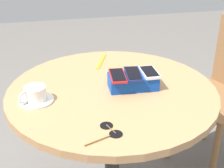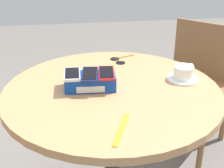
{
  "view_description": "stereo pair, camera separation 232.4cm",
  "coord_description": "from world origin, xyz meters",
  "px_view_note": "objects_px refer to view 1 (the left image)",
  "views": [
    {
      "loc": [
        0.26,
        1.15,
        1.37
      ],
      "look_at": [
        0.0,
        0.0,
        0.77
      ],
      "focal_mm": 50.0,
      "sensor_mm": 36.0,
      "label": 1
    },
    {
      "loc": [
        -0.16,
        -1.13,
        1.32
      ],
      "look_at": [
        0.0,
        0.0,
        0.77
      ],
      "focal_mm": 50.0,
      "sensor_mm": 36.0,
      "label": 2
    }
  ],
  "objects_px": {
    "phone_box": "(133,82)",
    "chair_near_window": "(224,95)",
    "sunglasses": "(110,131)",
    "phone_white": "(149,72)",
    "lanyard_strap": "(101,61)",
    "coffee_cup": "(35,93)",
    "saucer": "(36,100)",
    "phone_navy": "(133,74)",
    "round_table": "(112,119)",
    "phone_red": "(118,76)"
  },
  "relations": [
    {
      "from": "round_table",
      "to": "lanyard_strap",
      "type": "xyz_separation_m",
      "value": [
        -0.01,
        -0.3,
        0.16
      ]
    },
    {
      "from": "phone_navy",
      "to": "sunglasses",
      "type": "relative_size",
      "value": 1.11
    },
    {
      "from": "phone_red",
      "to": "saucer",
      "type": "distance_m",
      "value": 0.34
    },
    {
      "from": "lanyard_strap",
      "to": "sunglasses",
      "type": "distance_m",
      "value": 0.61
    },
    {
      "from": "phone_box",
      "to": "chair_near_window",
      "type": "height_order",
      "value": "chair_near_window"
    },
    {
      "from": "phone_white",
      "to": "lanyard_strap",
      "type": "bearing_deg",
      "value": -65.27
    },
    {
      "from": "lanyard_strap",
      "to": "sunglasses",
      "type": "relative_size",
      "value": 1.45
    },
    {
      "from": "phone_navy",
      "to": "lanyard_strap",
      "type": "height_order",
      "value": "phone_navy"
    },
    {
      "from": "phone_red",
      "to": "round_table",
      "type": "bearing_deg",
      "value": -34.83
    },
    {
      "from": "round_table",
      "to": "phone_box",
      "type": "bearing_deg",
      "value": 169.93
    },
    {
      "from": "phone_navy",
      "to": "phone_red",
      "type": "xyz_separation_m",
      "value": [
        0.07,
        0.0,
        0.0
      ]
    },
    {
      "from": "lanyard_strap",
      "to": "phone_white",
      "type": "bearing_deg",
      "value": 114.73
    },
    {
      "from": "phone_red",
      "to": "saucer",
      "type": "height_order",
      "value": "phone_red"
    },
    {
      "from": "phone_navy",
      "to": "phone_white",
      "type": "bearing_deg",
      "value": 175.9
    },
    {
      "from": "phone_red",
      "to": "chair_near_window",
      "type": "bearing_deg",
      "value": -157.37
    },
    {
      "from": "round_table",
      "to": "coffee_cup",
      "type": "distance_m",
      "value": 0.37
    },
    {
      "from": "chair_near_window",
      "to": "lanyard_strap",
      "type": "bearing_deg",
      "value": -0.9
    },
    {
      "from": "round_table",
      "to": "phone_red",
      "type": "relative_size",
      "value": 6.27
    },
    {
      "from": "phone_box",
      "to": "chair_near_window",
      "type": "bearing_deg",
      "value": -155.28
    },
    {
      "from": "phone_box",
      "to": "phone_red",
      "type": "bearing_deg",
      "value": -0.87
    },
    {
      "from": "phone_red",
      "to": "sunglasses",
      "type": "height_order",
      "value": "phone_red"
    },
    {
      "from": "coffee_cup",
      "to": "chair_near_window",
      "type": "distance_m",
      "value": 1.16
    },
    {
      "from": "sunglasses",
      "to": "chair_near_window",
      "type": "xyz_separation_m",
      "value": [
        -0.82,
        -0.59,
        -0.28
      ]
    },
    {
      "from": "round_table",
      "to": "coffee_cup",
      "type": "bearing_deg",
      "value": 7.68
    },
    {
      "from": "lanyard_strap",
      "to": "chair_near_window",
      "type": "distance_m",
      "value": 0.79
    },
    {
      "from": "phone_white",
      "to": "sunglasses",
      "type": "relative_size",
      "value": 0.91
    },
    {
      "from": "phone_box",
      "to": "sunglasses",
      "type": "height_order",
      "value": "phone_box"
    },
    {
      "from": "phone_white",
      "to": "phone_red",
      "type": "xyz_separation_m",
      "value": [
        0.14,
        -0.0,
        -0.0
      ]
    },
    {
      "from": "sunglasses",
      "to": "phone_white",
      "type": "bearing_deg",
      "value": -129.29
    },
    {
      "from": "phone_box",
      "to": "phone_red",
      "type": "distance_m",
      "value": 0.07
    },
    {
      "from": "phone_white",
      "to": "chair_near_window",
      "type": "distance_m",
      "value": 0.75
    },
    {
      "from": "sunglasses",
      "to": "chair_near_window",
      "type": "bearing_deg",
      "value": -144.25
    },
    {
      "from": "phone_box",
      "to": "lanyard_strap",
      "type": "height_order",
      "value": "phone_box"
    },
    {
      "from": "phone_red",
      "to": "sunglasses",
      "type": "relative_size",
      "value": 1.06
    },
    {
      "from": "saucer",
      "to": "phone_navy",
      "type": "bearing_deg",
      "value": -175.87
    },
    {
      "from": "saucer",
      "to": "chair_near_window",
      "type": "height_order",
      "value": "chair_near_window"
    },
    {
      "from": "round_table",
      "to": "phone_navy",
      "type": "xyz_separation_m",
      "value": [
        -0.09,
        0.01,
        0.22
      ]
    },
    {
      "from": "chair_near_window",
      "to": "phone_red",
      "type": "bearing_deg",
      "value": 22.63
    },
    {
      "from": "phone_white",
      "to": "coffee_cup",
      "type": "height_order",
      "value": "phone_white"
    },
    {
      "from": "phone_white",
      "to": "sunglasses",
      "type": "xyz_separation_m",
      "value": [
        0.24,
        0.29,
        -0.06
      ]
    },
    {
      "from": "round_table",
      "to": "saucer",
      "type": "xyz_separation_m",
      "value": [
        0.32,
        0.04,
        0.16
      ]
    },
    {
      "from": "saucer",
      "to": "sunglasses",
      "type": "xyz_separation_m",
      "value": [
        -0.24,
        0.26,
        -0.0
      ]
    },
    {
      "from": "round_table",
      "to": "sunglasses",
      "type": "bearing_deg",
      "value": 75.77
    },
    {
      "from": "phone_box",
      "to": "sunglasses",
      "type": "relative_size",
      "value": 1.56
    },
    {
      "from": "coffee_cup",
      "to": "saucer",
      "type": "bearing_deg",
      "value": -146.15
    },
    {
      "from": "phone_white",
      "to": "coffee_cup",
      "type": "distance_m",
      "value": 0.48
    },
    {
      "from": "round_table",
      "to": "chair_near_window",
      "type": "bearing_deg",
      "value": -158.9
    },
    {
      "from": "phone_navy",
      "to": "phone_box",
      "type": "bearing_deg",
      "value": 72.19
    },
    {
      "from": "phone_red",
      "to": "saucer",
      "type": "relative_size",
      "value": 1.02
    },
    {
      "from": "phone_box",
      "to": "phone_navy",
      "type": "bearing_deg",
      "value": -107.81
    }
  ]
}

